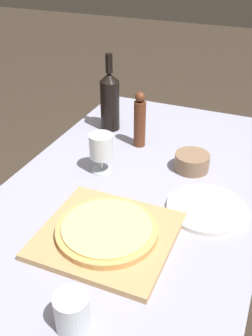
{
  "coord_description": "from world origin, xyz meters",
  "views": [
    {
      "loc": [
        0.38,
        -0.98,
        1.47
      ],
      "look_at": [
        -0.04,
        0.01,
        0.8
      ],
      "focal_mm": 42.0,
      "sensor_mm": 36.0,
      "label": 1
    }
  ],
  "objects": [
    {
      "name": "pizza",
      "position": [
        0.02,
        -0.25,
        0.77
      ],
      "size": [
        0.28,
        0.28,
        0.02
      ],
      "color": "tan",
      "rests_on": "cutting_board"
    },
    {
      "name": "wine_bottle",
      "position": [
        -0.26,
        0.37,
        0.87
      ],
      "size": [
        0.08,
        0.08,
        0.31
      ],
      "color": "black",
      "rests_on": "dining_table"
    },
    {
      "name": "cutting_board",
      "position": [
        0.02,
        -0.25,
        0.75
      ],
      "size": [
        0.35,
        0.33,
        0.02
      ],
      "color": "tan",
      "rests_on": "dining_table"
    },
    {
      "name": "pepper_mill",
      "position": [
        -0.09,
        0.28,
        0.84
      ],
      "size": [
        0.04,
        0.04,
        0.22
      ],
      "color": "#5B2D19",
      "rests_on": "dining_table"
    },
    {
      "name": "dining_table",
      "position": [
        0.0,
        0.0,
        0.64
      ],
      "size": [
        0.82,
        1.41,
        0.74
      ],
      "color": "#9393A8",
      "rests_on": "ground_plane"
    },
    {
      "name": "ground_plane",
      "position": [
        0.0,
        0.0,
        0.0
      ],
      "size": [
        12.0,
        12.0,
        0.0
      ],
      "primitive_type": "plane",
      "color": "#382D23"
    },
    {
      "name": "small_bowl",
      "position": [
        0.14,
        0.18,
        0.77
      ],
      "size": [
        0.12,
        0.12,
        0.06
      ],
      "color": "#84664C",
      "rests_on": "dining_table"
    },
    {
      "name": "wine_glass",
      "position": [
        -0.14,
        0.05,
        0.83
      ],
      "size": [
        0.08,
        0.08,
        0.14
      ],
      "color": "silver",
      "rests_on": "dining_table"
    },
    {
      "name": "drinking_tumbler",
      "position": [
        0.07,
        -0.53,
        0.78
      ],
      "size": [
        0.08,
        0.08,
        0.09
      ],
      "color": "silver",
      "rests_on": "dining_table"
    },
    {
      "name": "dinner_plate",
      "position": [
        0.24,
        -0.03,
        0.75
      ],
      "size": [
        0.24,
        0.24,
        0.01
      ],
      "color": "silver",
      "rests_on": "dining_table"
    }
  ]
}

